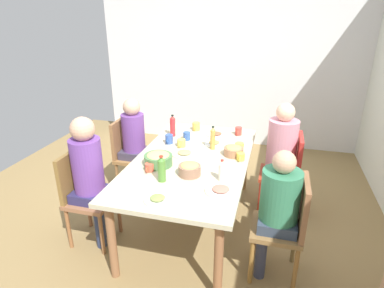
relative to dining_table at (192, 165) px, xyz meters
name	(u,v)px	position (x,y,z in m)	size (l,w,h in m)	color
ground_plane	(192,223)	(0.00, 0.00, -0.68)	(5.76, 5.76, 0.00)	olive
wall_left	(232,64)	(-2.46, 0.00, 0.62)	(0.12, 4.24, 2.60)	silver
dining_table	(192,165)	(0.00, 0.00, 0.00)	(1.94, 1.07, 0.75)	beige
chair_0	(129,152)	(-0.49, -0.92, -0.17)	(0.40, 0.40, 0.90)	olive
person_0	(135,139)	(-0.49, -0.82, 0.01)	(0.30, 0.30, 1.17)	#3D4548
chair_1	(83,192)	(0.49, -0.92, -0.17)	(0.40, 0.40, 0.90)	#926041
person_1	(89,171)	(0.49, -0.82, 0.06)	(0.30, 0.30, 1.25)	#2A3B48
chair_2	(287,170)	(-0.49, 0.92, -0.17)	(0.40, 0.40, 0.90)	#AD361F
person_2	(280,150)	(-0.49, 0.83, 0.06)	(0.30, 0.30, 1.23)	#3E3A46
chair_3	(287,223)	(0.49, 0.92, -0.17)	(0.40, 0.40, 0.90)	olive
person_3	(278,204)	(0.49, 0.82, 0.00)	(0.31, 0.31, 1.13)	#34384D
plate_0	(217,134)	(-0.67, 0.11, 0.09)	(0.22, 0.22, 0.04)	silver
plate_1	(184,153)	(-0.06, -0.09, 0.09)	(0.25, 0.25, 0.04)	#EBE9CB
plate_2	(158,199)	(0.80, -0.05, 0.09)	(0.21, 0.21, 0.04)	silver
plate_3	(221,190)	(0.55, 0.38, 0.09)	(0.25, 0.25, 0.04)	white
plate_4	(214,143)	(-0.40, 0.14, 0.09)	(0.20, 0.20, 0.04)	white
bowl_0	(158,159)	(0.22, -0.26, 0.13)	(0.26, 0.26, 0.12)	#4A7A44
bowl_1	(190,169)	(0.34, 0.07, 0.13)	(0.19, 0.19, 0.11)	#916851
bowl_2	(234,151)	(-0.17, 0.38, 0.12)	(0.19, 0.19, 0.10)	#A26E4D
cup_0	(238,131)	(-0.76, 0.35, 0.12)	(0.11, 0.08, 0.09)	#D5443A
cup_1	(149,167)	(0.36, -0.30, 0.11)	(0.12, 0.08, 0.07)	#C9523D
cup_2	(239,147)	(-0.31, 0.42, 0.11)	(0.12, 0.09, 0.08)	#DEC14B
cup_3	(196,126)	(-0.79, -0.16, 0.12)	(0.12, 0.09, 0.10)	#E5BE52
cup_4	(187,136)	(-0.46, -0.18, 0.12)	(0.12, 0.08, 0.09)	#375A9B
cup_5	(241,157)	(-0.08, 0.46, 0.11)	(0.11, 0.08, 0.07)	#E4CF48
cup_6	(181,143)	(-0.26, -0.18, 0.11)	(0.12, 0.09, 0.08)	#E5CF56
cup_7	(169,139)	(-0.31, -0.34, 0.12)	(0.12, 0.08, 0.10)	#3757A3
bottle_0	(213,138)	(-0.28, 0.14, 0.19)	(0.05, 0.05, 0.25)	gold
bottle_1	(162,169)	(0.50, -0.13, 0.18)	(0.07, 0.07, 0.23)	#518534
bottle_2	(173,126)	(-0.53, -0.37, 0.19)	(0.06, 0.06, 0.25)	red
bottle_3	(222,171)	(0.36, 0.35, 0.16)	(0.05, 0.05, 0.19)	beige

